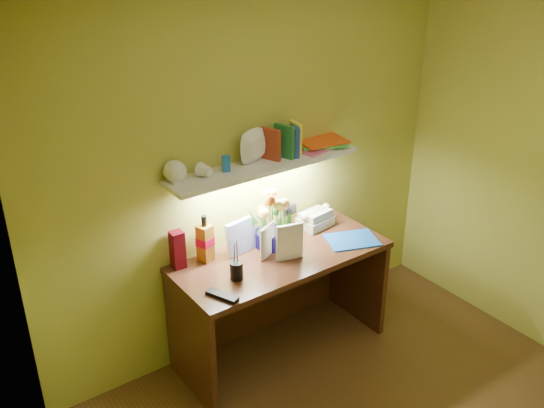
# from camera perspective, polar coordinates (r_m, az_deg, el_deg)

# --- Properties ---
(desk) EXTENTS (1.40, 0.60, 0.75)m
(desk) POSITION_cam_1_polar(r_m,az_deg,el_deg) (4.05, 0.86, -9.34)
(desk) COLOR #3B1A10
(desk) RESTS_ON ground
(flower_bouquet) EXTENTS (0.28, 0.28, 0.37)m
(flower_bouquet) POSITION_cam_1_polar(r_m,az_deg,el_deg) (3.86, -0.05, -1.50)
(flower_bouquet) COLOR #0D083A
(flower_bouquet) RESTS_ON desk
(telephone) EXTENTS (0.25, 0.20, 0.14)m
(telephone) POSITION_cam_1_polar(r_m,az_deg,el_deg) (4.17, 4.11, -1.25)
(telephone) COLOR beige
(telephone) RESTS_ON desk
(desk_clock) EXTENTS (0.10, 0.07, 0.09)m
(desk_clock) POSITION_cam_1_polar(r_m,az_deg,el_deg) (4.25, 4.87, -1.11)
(desk_clock) COLOR silver
(desk_clock) RESTS_ON desk
(whisky_bottle) EXTENTS (0.10, 0.10, 0.31)m
(whisky_bottle) POSITION_cam_1_polar(r_m,az_deg,el_deg) (3.74, -6.33, -3.23)
(whisky_bottle) COLOR #A16415
(whisky_bottle) RESTS_ON desk
(whisky_box) EXTENTS (0.08, 0.08, 0.24)m
(whisky_box) POSITION_cam_1_polar(r_m,az_deg,el_deg) (3.70, -8.87, -4.26)
(whisky_box) COLOR #550611
(whisky_box) RESTS_ON desk
(pen_cup) EXTENTS (0.08, 0.08, 0.19)m
(pen_cup) POSITION_cam_1_polar(r_m,az_deg,el_deg) (3.57, -3.38, -5.73)
(pen_cup) COLOR black
(pen_cup) RESTS_ON desk
(art_card) EXTENTS (0.22, 0.08, 0.21)m
(art_card) POSITION_cam_1_polar(r_m,az_deg,el_deg) (3.84, -2.93, -3.06)
(art_card) COLOR white
(art_card) RESTS_ON desk
(tv_remote) EXTENTS (0.13, 0.20, 0.02)m
(tv_remote) POSITION_cam_1_polar(r_m,az_deg,el_deg) (3.45, -4.71, -8.59)
(tv_remote) COLOR black
(tv_remote) RESTS_ON desk
(blue_folder) EXTENTS (0.39, 0.34, 0.01)m
(blue_folder) POSITION_cam_1_polar(r_m,az_deg,el_deg) (4.04, 7.52, -3.38)
(blue_folder) COLOR blue
(blue_folder) RESTS_ON desk
(desk_book_a) EXTENTS (0.16, 0.08, 0.22)m
(desk_book_a) POSITION_cam_1_polar(r_m,az_deg,el_deg) (3.72, -1.04, -4.02)
(desk_book_a) COLOR beige
(desk_book_a) RESTS_ON desk
(desk_book_b) EXTENTS (0.18, 0.07, 0.24)m
(desk_book_b) POSITION_cam_1_polar(r_m,az_deg,el_deg) (3.71, 0.41, -3.83)
(desk_book_b) COLOR white
(desk_book_b) RESTS_ON desk
(wall_shelf) EXTENTS (1.32, 0.33, 0.25)m
(wall_shelf) POSITION_cam_1_polar(r_m,az_deg,el_deg) (3.74, -0.47, 4.27)
(wall_shelf) COLOR white
(wall_shelf) RESTS_ON ground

